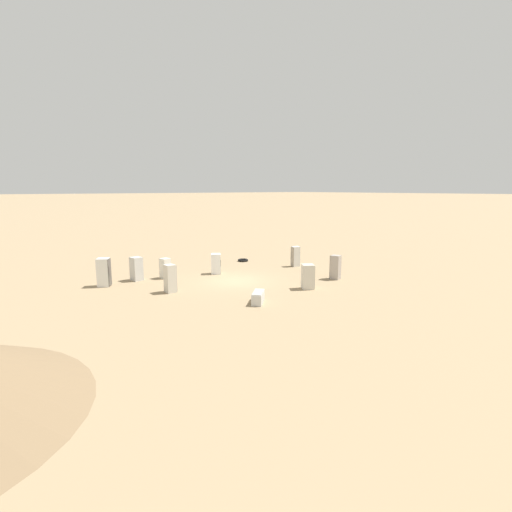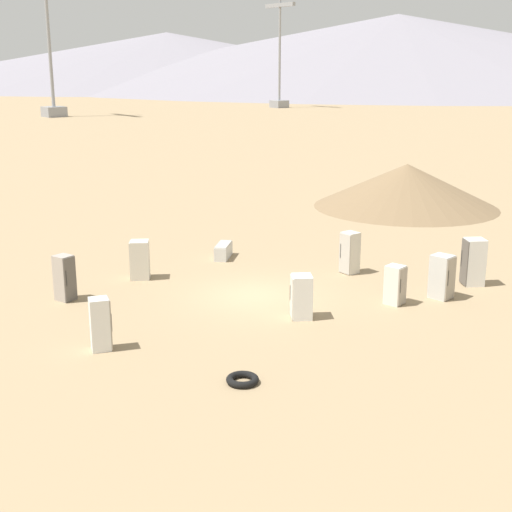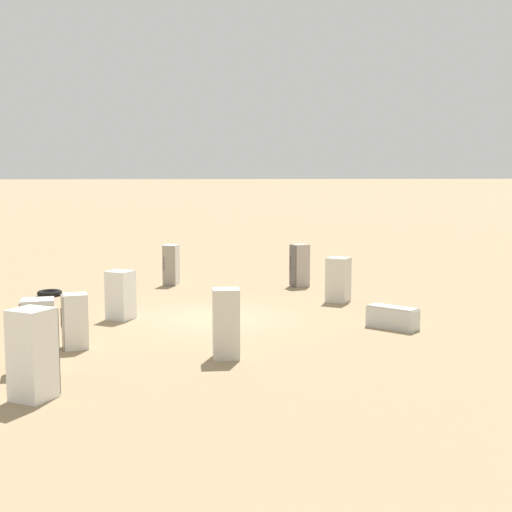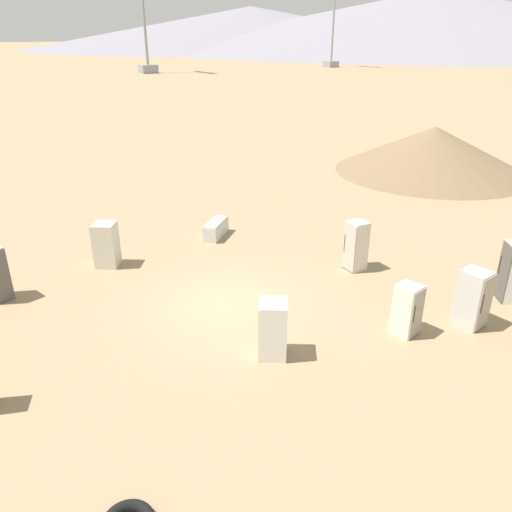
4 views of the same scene
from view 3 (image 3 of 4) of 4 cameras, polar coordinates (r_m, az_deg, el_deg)
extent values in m
plane|color=#9E8460|center=(22.79, -3.37, -4.97)|extent=(1000.00, 1000.00, 0.00)
cube|color=white|center=(29.50, -6.81, -0.71)|extent=(0.72, 0.72, 1.66)
cube|color=gray|center=(29.21, -7.00, -0.78)|extent=(0.52, 0.21, 1.60)
cylinder|color=#2D2D2D|center=(29.23, -7.38, -0.62)|extent=(0.02, 0.02, 0.58)
cube|color=silver|center=(21.61, 10.87, -4.90)|extent=(1.44, 1.49, 0.61)
cube|color=#BCB7AD|center=(21.55, 10.89, -4.05)|extent=(1.38, 1.43, 0.04)
cube|color=#A89E93|center=(28.94, 3.54, -0.76)|extent=(0.76, 0.72, 1.72)
cube|color=#56514C|center=(28.79, 2.97, -0.79)|extent=(0.20, 0.53, 1.65)
cylinder|color=#2D2D2D|center=(28.94, 2.73, -0.58)|extent=(0.02, 0.02, 0.60)
cube|color=white|center=(15.26, -17.46, -7.51)|extent=(1.02, 1.02, 1.87)
cube|color=#56514C|center=(15.54, -16.48, -7.23)|extent=(0.62, 0.42, 1.80)
cylinder|color=#2D2D2D|center=(15.37, -15.69, -6.99)|extent=(0.02, 0.02, 0.66)
cube|color=beige|center=(17.73, -2.41, -5.44)|extent=(0.67, 0.59, 1.76)
cube|color=#BCB7AD|center=(18.03, -2.47, -5.24)|extent=(0.63, 0.06, 1.69)
cylinder|color=#2D2D2D|center=(18.05, -1.74, -4.93)|extent=(0.02, 0.02, 0.61)
cube|color=silver|center=(19.34, -14.24, -5.08)|extent=(0.71, 0.69, 1.45)
cube|color=gray|center=(19.32, -15.20, -5.12)|extent=(0.15, 0.55, 1.39)
cylinder|color=#2D2D2D|center=(19.50, -15.34, -4.80)|extent=(0.02, 0.02, 0.51)
cube|color=white|center=(22.85, -10.80, -3.09)|extent=(0.97, 0.96, 1.54)
cube|color=silver|center=(23.13, -10.27, -2.96)|extent=(0.60, 0.42, 1.47)
cylinder|color=#2D2D2D|center=(22.99, -9.72, -2.81)|extent=(0.02, 0.02, 0.54)
cube|color=silver|center=(17.58, -16.98, -5.99)|extent=(0.81, 0.75, 1.66)
cube|color=gray|center=(17.60, -18.25, -6.02)|extent=(0.12, 0.63, 1.60)
cylinder|color=#2D2D2D|center=(17.81, -18.31, -5.60)|extent=(0.02, 0.02, 0.58)
cube|color=beige|center=(25.66, 6.60, -1.89)|extent=(1.02, 1.01, 1.59)
cube|color=beige|center=(26.01, 6.88, -1.78)|extent=(0.62, 0.43, 1.52)
cylinder|color=#2D2D2D|center=(25.95, 7.45, -1.63)|extent=(0.02, 0.02, 0.56)
torus|color=black|center=(27.92, -16.18, -2.86)|extent=(0.92, 0.92, 0.20)
camera|label=1|loc=(24.61, 68.02, 6.72)|focal=28.00mm
camera|label=2|loc=(42.61, -34.30, 10.91)|focal=50.00mm
camera|label=4|loc=(30.29, -27.95, 11.58)|focal=35.00mm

